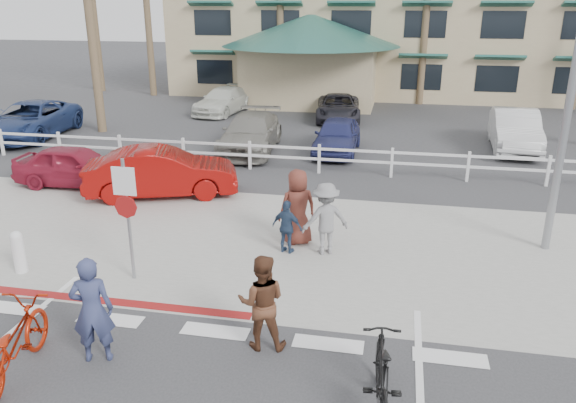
% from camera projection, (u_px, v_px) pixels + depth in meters
% --- Properties ---
extents(ground, '(140.00, 140.00, 0.00)m').
position_uv_depth(ground, '(204.00, 352.00, 9.31)').
color(ground, '#333335').
extents(sidewalk_plaza, '(22.00, 7.00, 0.01)m').
position_uv_depth(sidewalk_plaza, '(266.00, 243.00, 13.47)').
color(sidewalk_plaza, gray).
rests_on(sidewalk_plaza, ground).
extents(cross_street, '(40.00, 5.00, 0.01)m').
position_uv_depth(cross_street, '(297.00, 191.00, 17.16)').
color(cross_street, '#333335').
rests_on(cross_street, ground).
extents(parking_lot, '(50.00, 16.00, 0.01)m').
position_uv_depth(parking_lot, '(334.00, 127.00, 25.93)').
color(parking_lot, '#333335').
rests_on(parking_lot, ground).
extents(curb_red, '(7.00, 0.25, 0.02)m').
position_uv_depth(curb_red, '(78.00, 298.00, 10.97)').
color(curb_red, maroon).
rests_on(curb_red, ground).
extents(rail_fence, '(29.40, 0.16, 1.00)m').
position_uv_depth(rail_fence, '(322.00, 159.00, 18.75)').
color(rail_fence, silver).
rests_on(rail_fence, ground).
extents(sign_post, '(0.50, 0.10, 2.90)m').
position_uv_depth(sign_post, '(128.00, 214.00, 11.28)').
color(sign_post, gray).
rests_on(sign_post, ground).
extents(bollard_0, '(0.26, 0.26, 0.95)m').
position_uv_depth(bollard_0, '(19.00, 252.00, 11.88)').
color(bollard_0, silver).
rests_on(bollard_0, ground).
extents(bike_red, '(1.06, 2.22, 1.12)m').
position_uv_depth(bike_red, '(12.00, 344.00, 8.54)').
color(bike_red, '#9E1C07').
rests_on(bike_red, ground).
extents(rider_red, '(0.77, 0.62, 1.81)m').
position_uv_depth(rider_red, '(92.00, 310.00, 8.82)').
color(rider_red, navy).
rests_on(rider_red, ground).
extents(bike_black, '(0.74, 1.95, 1.14)m').
position_uv_depth(bike_black, '(382.00, 376.00, 7.81)').
color(bike_black, black).
rests_on(bike_black, ground).
extents(rider_black, '(0.89, 0.74, 1.67)m').
position_uv_depth(rider_black, '(262.00, 302.00, 9.20)').
color(rider_black, '#55311E').
rests_on(rider_black, ground).
extents(pedestrian_a, '(1.25, 1.03, 1.69)m').
position_uv_depth(pedestrian_a, '(326.00, 219.00, 12.69)').
color(pedestrian_a, gray).
rests_on(pedestrian_a, ground).
extents(pedestrian_child, '(0.80, 0.50, 1.27)m').
position_uv_depth(pedestrian_child, '(287.00, 227.00, 12.77)').
color(pedestrian_child, navy).
rests_on(pedestrian_child, ground).
extents(pedestrian_b, '(1.07, 0.95, 1.84)m').
position_uv_depth(pedestrian_b, '(298.00, 207.00, 13.17)').
color(pedestrian_b, '#5E281F').
rests_on(pedestrian_b, ground).
extents(car_white_sedan, '(4.66, 2.91, 1.45)m').
position_uv_depth(car_white_sedan, '(162.00, 172.00, 16.53)').
color(car_white_sedan, '#7B0806').
rests_on(car_white_sedan, ground).
extents(car_red_compact, '(3.81, 1.66, 1.28)m').
position_uv_depth(car_red_compact, '(76.00, 166.00, 17.47)').
color(car_red_compact, maroon).
rests_on(car_red_compact, ground).
extents(lot_car_0, '(2.99, 5.58, 1.49)m').
position_uv_depth(lot_car_0, '(31.00, 120.00, 23.68)').
color(lot_car_0, navy).
rests_on(lot_car_0, ground).
extents(lot_car_1, '(2.27, 4.94, 1.40)m').
position_uv_depth(lot_car_1, '(250.00, 133.00, 21.53)').
color(lot_car_1, gray).
rests_on(lot_car_1, ground).
extents(lot_car_2, '(1.62, 3.93, 1.33)m').
position_uv_depth(lot_car_2, '(337.00, 136.00, 21.27)').
color(lot_car_2, navy).
rests_on(lot_car_2, ground).
extents(lot_car_3, '(1.91, 4.77, 1.54)m').
position_uv_depth(lot_car_3, '(515.00, 130.00, 21.68)').
color(lot_car_3, silver).
rests_on(lot_car_3, ground).
extents(lot_car_4, '(2.52, 4.67, 1.28)m').
position_uv_depth(lot_car_4, '(223.00, 101.00, 28.85)').
color(lot_car_4, silver).
rests_on(lot_car_4, ground).
extents(lot_car_5, '(2.51, 4.63, 1.23)m').
position_uv_depth(lot_car_5, '(338.00, 108.00, 27.13)').
color(lot_car_5, '#232229').
rests_on(lot_car_5, ground).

